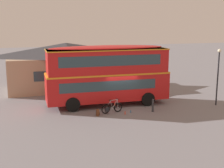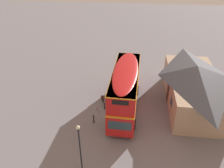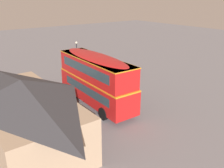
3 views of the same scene
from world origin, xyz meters
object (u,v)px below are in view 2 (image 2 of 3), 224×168
object	(u,v)px
water_bottle_blue_sports	(99,112)
kerb_bollard	(94,119)
double_decker_bus	(125,88)
backpack_on_ground	(102,97)
water_bottle_red_squeeze	(97,108)
street_lamp	(80,144)
touring_bicycle	(104,102)

from	to	relation	value
water_bottle_blue_sports	kerb_bollard	world-z (taller)	kerb_bollard
double_decker_bus	water_bottle_blue_sports	size ratio (longest dim) A/B	45.30
backpack_on_ground	water_bottle_red_squeeze	world-z (taller)	backpack_on_ground
double_decker_bus	street_lamp	bearing A→B (deg)	-17.85
kerb_bollard	touring_bicycle	bearing A→B (deg)	168.98
street_lamp	kerb_bollard	distance (m)	6.11
touring_bicycle	water_bottle_blue_sports	xyz separation A→B (m)	(1.38, -0.38, -0.27)
double_decker_bus	backpack_on_ground	distance (m)	3.88
backpack_on_ground	street_lamp	bearing A→B (deg)	-0.13
water_bottle_red_squeeze	water_bottle_blue_sports	size ratio (longest dim) A/B	1.18
backpack_on_ground	water_bottle_red_squeeze	bearing A→B (deg)	-8.01
touring_bicycle	water_bottle_blue_sports	size ratio (longest dim) A/B	7.84
double_decker_bus	touring_bicycle	size ratio (longest dim) A/B	5.78
double_decker_bus	backpack_on_ground	size ratio (longest dim) A/B	19.64
kerb_bollard	double_decker_bus	bearing A→B (deg)	133.00
water_bottle_blue_sports	street_lamp	bearing A→B (deg)	-0.18
double_decker_bus	street_lamp	distance (m)	8.75
street_lamp	water_bottle_red_squeeze	bearing A→B (deg)	-178.14
touring_bicycle	kerb_bollard	world-z (taller)	touring_bicycle
touring_bicycle	street_lamp	size ratio (longest dim) A/B	0.37
double_decker_bus	backpack_on_ground	bearing A→B (deg)	-119.61
backpack_on_ground	water_bottle_blue_sports	distance (m)	2.52
double_decker_bus	water_bottle_red_squeeze	world-z (taller)	double_decker_bus
double_decker_bus	kerb_bollard	distance (m)	4.47
double_decker_bus	water_bottle_blue_sports	xyz separation A→B (m)	(1.00, -2.66, -2.54)
touring_bicycle	water_bottle_red_squeeze	world-z (taller)	touring_bicycle
touring_bicycle	street_lamp	xyz separation A→B (m)	(8.71, -0.41, 2.43)
water_bottle_red_squeeze	backpack_on_ground	bearing A→B (deg)	171.99
water_bottle_blue_sports	touring_bicycle	bearing A→B (deg)	164.49
touring_bicycle	backpack_on_ground	distance (m)	1.20
water_bottle_blue_sports	street_lamp	size ratio (longest dim) A/B	0.05
water_bottle_red_squeeze	water_bottle_blue_sports	world-z (taller)	water_bottle_red_squeeze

